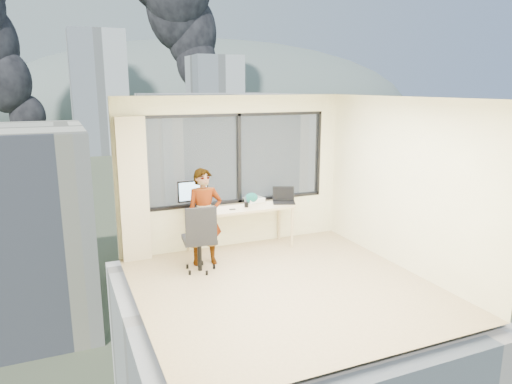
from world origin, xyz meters
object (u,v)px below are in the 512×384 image
game_console (254,200)px  laptop (284,196)px  handbag (251,198)px  person (205,217)px  desk (241,228)px  monitor (193,195)px  chair (199,237)px

game_console → laptop: 0.54m
laptop → handbag: bearing=-177.8°
game_console → person: bearing=-159.7°
desk → game_console: game_console is taller
person → monitor: bearing=99.8°
desk → chair: (-0.92, -0.64, 0.16)m
desk → monitor: (-0.80, 0.09, 0.64)m
monitor → handbag: 1.08m
chair → handbag: chair is taller
chair → monitor: 0.88m
game_console → desk: bearing=-153.5°
desk → game_console: size_ratio=5.72×
desk → laptop: bearing=-2.3°
monitor → game_console: bearing=5.5°
chair → game_console: size_ratio=3.39×
desk → chair: bearing=-145.2°
desk → laptop: size_ratio=4.48×
desk → monitor: size_ratio=3.45×
laptop → handbag: 0.57m
laptop → handbag: (-0.54, 0.19, -0.03)m
chair → handbag: size_ratio=4.33×
chair → monitor: size_ratio=2.04×
chair → laptop: (1.72, 0.61, 0.34)m
handbag → person: bearing=-146.8°
monitor → handbag: (1.06, 0.07, -0.17)m
desk → laptop: (0.80, -0.03, 0.50)m
person → laptop: (1.55, 0.36, 0.11)m
desk → handbag: (0.26, 0.16, 0.47)m
person → laptop: bearing=17.0°
game_console → laptop: laptop is taller
laptop → handbag: laptop is taller
desk → person: (-0.75, -0.39, 0.39)m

